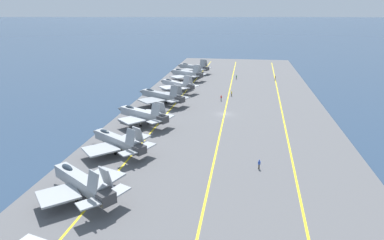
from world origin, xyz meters
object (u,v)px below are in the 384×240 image
(parked_jet_fourth, at_px, (141,114))
(crew_green_vest, at_px, (236,77))
(parked_jet_second, at_px, (81,182))
(parked_jet_third, at_px, (117,141))
(crew_red_vest, at_px, (221,98))
(parked_jet_seventh, at_px, (186,74))
(parked_jet_eighth, at_px, (193,67))
(crew_blue_vest, at_px, (259,164))
(crew_yellow_vest, at_px, (232,93))
(parked_jet_fifth, at_px, (161,96))
(crew_brown_vest, at_px, (275,78))
(parked_jet_sixth, at_px, (177,84))

(parked_jet_fourth, relative_size, crew_green_vest, 9.37)
(parked_jet_second, height_order, parked_jet_third, parked_jet_second)
(parked_jet_second, height_order, crew_red_vest, parked_jet_second)
(parked_jet_seventh, bearing_deg, parked_jet_eighth, -1.32)
(parked_jet_fourth, relative_size, crew_blue_vest, 9.12)
(parked_jet_fourth, height_order, crew_blue_vest, parked_jet_fourth)
(parked_jet_second, xyz_separation_m, crew_yellow_vest, (63.63, -18.90, -1.60))
(parked_jet_third, distance_m, crew_yellow_vest, 50.92)
(parked_jet_fifth, distance_m, crew_brown_vest, 52.59)
(parked_jet_fourth, distance_m, parked_jet_seventh, 53.16)
(crew_green_vest, bearing_deg, crew_yellow_vest, 178.61)
(crew_green_vest, distance_m, crew_yellow_vest, 27.02)
(parked_jet_fourth, distance_m, crew_blue_vest, 33.09)
(parked_jet_fourth, height_order, parked_jet_eighth, parked_jet_fourth)
(parked_jet_fourth, xyz_separation_m, crew_green_vest, (57.79, -20.41, -1.71))
(parked_jet_fourth, xyz_separation_m, crew_yellow_vest, (30.79, -19.76, -1.71))
(parked_jet_seventh, xyz_separation_m, crew_green_vest, (4.65, -18.95, -1.59))
(parked_jet_third, xyz_separation_m, crew_green_vest, (73.96, -20.33, -1.33))
(crew_red_vest, bearing_deg, parked_jet_fourth, 145.55)
(parked_jet_fifth, height_order, crew_red_vest, parked_jet_fifth)
(parked_jet_eighth, height_order, crew_green_vest, parked_jet_eighth)
(parked_jet_seventh, relative_size, crew_red_vest, 9.02)
(crew_red_vest, bearing_deg, parked_jet_fifth, 109.53)
(parked_jet_sixth, bearing_deg, parked_jet_eighth, -0.23)
(crew_brown_vest, height_order, crew_blue_vest, crew_brown_vest)
(crew_red_vest, height_order, crew_yellow_vest, crew_red_vest)
(parked_jet_third, height_order, parked_jet_seventh, parked_jet_seventh)
(parked_jet_seventh, relative_size, crew_brown_vest, 8.52)
(parked_jet_third, relative_size, parked_jet_fourth, 0.97)
(parked_jet_eighth, distance_m, crew_green_vest, 21.43)
(parked_jet_eighth, xyz_separation_m, crew_yellow_vest, (-37.54, -17.95, -1.55))
(crew_brown_vest, bearing_deg, parked_jet_third, 154.69)
(parked_jet_fifth, distance_m, parked_jet_sixth, 15.30)
(crew_red_vest, bearing_deg, parked_jet_eighth, 19.18)
(parked_jet_third, bearing_deg, crew_green_vest, -15.37)
(parked_jet_third, xyz_separation_m, parked_jet_sixth, (50.10, -1.59, 0.26))
(parked_jet_eighth, bearing_deg, crew_brown_vest, -107.39)
(parked_jet_seventh, xyz_separation_m, crew_blue_vest, (-72.59, -25.26, -1.57))
(parked_jet_eighth, bearing_deg, parked_jet_third, 178.83)
(crew_yellow_vest, xyz_separation_m, crew_blue_vest, (-50.23, -6.96, 0.03))
(parked_jet_fourth, height_order, crew_red_vest, parked_jet_fourth)
(parked_jet_fourth, distance_m, parked_jet_sixth, 33.98)
(parked_jet_second, relative_size, parked_jet_seventh, 0.98)
(parked_jet_seventh, relative_size, crew_blue_vest, 8.82)
(parked_jet_third, height_order, crew_brown_vest, parked_jet_third)
(crew_brown_vest, xyz_separation_m, crew_yellow_vest, (-27.11, 15.34, -0.06))
(parked_jet_fourth, relative_size, crew_red_vest, 9.32)
(parked_jet_seventh, height_order, parked_jet_eighth, parked_jet_seventh)
(parked_jet_second, height_order, crew_green_vest, parked_jet_second)
(parked_jet_sixth, height_order, parked_jet_seventh, parked_jet_seventh)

